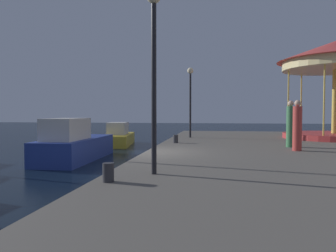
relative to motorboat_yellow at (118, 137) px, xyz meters
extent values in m
plane|color=black|center=(4.16, -9.76, -0.59)|extent=(120.00, 120.00, 0.00)
cube|color=#5B564F|center=(10.79, -9.76, -0.19)|extent=(13.25, 28.58, 0.80)
cube|color=gold|center=(-0.01, 0.04, -0.20)|extent=(2.47, 5.07, 0.78)
cube|color=beige|center=(0.02, -0.15, 0.60)|extent=(1.54, 2.30, 0.82)
cube|color=#4C6070|center=(-0.14, 0.91, 0.77)|extent=(1.06, 0.26, 0.37)
cube|color=navy|center=(0.16, -7.08, -0.06)|extent=(2.15, 5.61, 1.06)
cube|color=beige|center=(0.19, -8.16, 0.95)|extent=(1.46, 2.49, 0.96)
cube|color=#4C6070|center=(0.15, -6.94, 1.14)|extent=(1.18, 0.14, 0.43)
cylinder|color=#B23333|center=(13.45, -2.17, 0.36)|extent=(5.54, 5.54, 0.30)
cylinder|color=gold|center=(13.45, -2.17, 2.31)|extent=(0.28, 0.28, 3.60)
cylinder|color=#F2E099|center=(13.45, -2.17, 4.36)|extent=(5.71, 5.71, 0.50)
cone|color=#C63D38|center=(13.45, -2.17, 5.17)|extent=(6.34, 6.34, 1.12)
cylinder|color=gold|center=(12.19, 0.02, 2.31)|extent=(0.08, 0.08, 3.60)
cylinder|color=gold|center=(10.93, -2.17, 2.31)|extent=(0.08, 0.08, 3.60)
cylinder|color=gold|center=(12.19, -4.35, 2.31)|extent=(0.08, 0.08, 3.60)
cylinder|color=black|center=(5.34, -14.04, 2.21)|extent=(0.12, 0.12, 3.99)
cylinder|color=black|center=(5.28, -2.61, 2.10)|extent=(0.12, 0.12, 3.78)
sphere|color=#F9E5B2|center=(5.28, -2.61, 4.17)|extent=(0.36, 0.36, 0.36)
cylinder|color=#2D2D33|center=(4.56, -15.03, 0.41)|extent=(0.24, 0.24, 0.40)
cylinder|color=#2D2D33|center=(4.85, -6.16, 0.41)|extent=(0.24, 0.24, 0.40)
cylinder|color=#387247|center=(9.93, -7.30, 1.08)|extent=(0.34, 0.34, 1.74)
sphere|color=tan|center=(9.93, -7.30, 2.07)|extent=(0.24, 0.24, 0.24)
cylinder|color=#B23833|center=(9.88, -8.64, 1.06)|extent=(0.34, 0.34, 1.71)
sphere|color=tan|center=(9.88, -8.64, 2.04)|extent=(0.24, 0.24, 0.24)
camera|label=1|loc=(6.79, -21.35, 1.65)|focal=33.76mm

